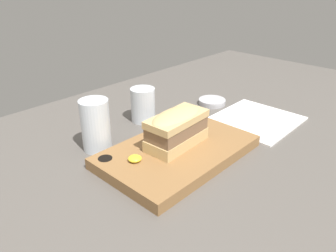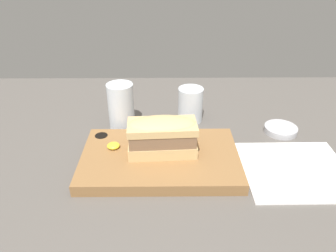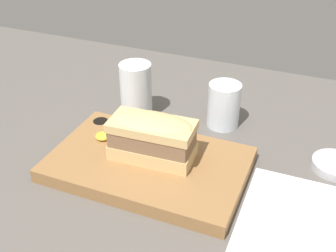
# 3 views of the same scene
# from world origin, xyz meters

# --- Properties ---
(dining_table) EXTENTS (1.84, 0.94, 0.02)m
(dining_table) POSITION_xyz_m (0.00, 0.00, 0.01)
(dining_table) COLOR #56514C
(dining_table) RESTS_ON ground
(serving_board) EXTENTS (0.31, 0.20, 0.02)m
(serving_board) POSITION_xyz_m (0.04, 0.01, 0.03)
(serving_board) COLOR olive
(serving_board) RESTS_ON dining_table
(sandwich) EXTENTS (0.14, 0.07, 0.08)m
(sandwich) POSITION_xyz_m (0.04, 0.01, 0.08)
(sandwich) COLOR tan
(sandwich) RESTS_ON serving_board
(mustard_dollop) EXTENTS (0.03, 0.03, 0.01)m
(mustard_dollop) POSITION_xyz_m (-0.06, 0.03, 0.05)
(mustard_dollop) COLOR yellow
(mustard_dollop) RESTS_ON serving_board
(water_glass) EXTENTS (0.06, 0.06, 0.11)m
(water_glass) POSITION_xyz_m (-0.05, 0.15, 0.07)
(water_glass) COLOR silver
(water_glass) RESTS_ON dining_table
(wine_glass) EXTENTS (0.06, 0.06, 0.08)m
(wine_glass) POSITION_xyz_m (0.11, 0.19, 0.06)
(wine_glass) COLOR silver
(wine_glass) RESTS_ON dining_table
(napkin) EXTENTS (0.21, 0.19, 0.00)m
(napkin) POSITION_xyz_m (0.30, -0.02, 0.02)
(napkin) COLOR white
(napkin) RESTS_ON dining_table
(condiment_dish) EXTENTS (0.08, 0.08, 0.01)m
(condiment_dish) POSITION_xyz_m (0.32, 0.13, 0.03)
(condiment_dish) COLOR #B2B2B7
(condiment_dish) RESTS_ON dining_table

